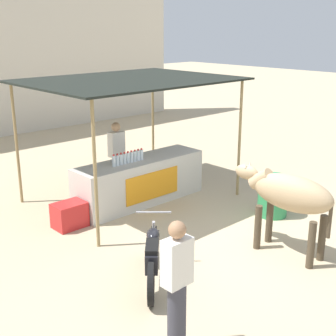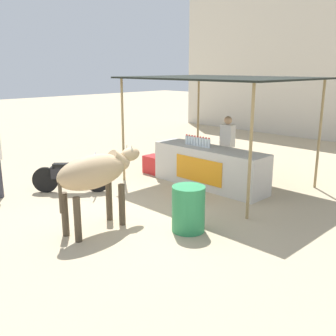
% 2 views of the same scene
% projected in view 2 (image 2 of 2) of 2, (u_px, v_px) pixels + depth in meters
% --- Properties ---
extents(ground_plane, '(60.00, 60.00, 0.00)m').
position_uv_depth(ground_plane, '(141.00, 208.00, 8.17)').
color(ground_plane, tan).
extents(stall_counter, '(3.00, 0.82, 0.96)m').
position_uv_depth(stall_counter, '(209.00, 167.00, 9.55)').
color(stall_counter, beige).
rests_on(stall_counter, ground).
extents(stall_awning, '(4.20, 3.20, 2.62)m').
position_uv_depth(stall_awning, '(220.00, 81.00, 9.25)').
color(stall_awning, black).
rests_on(stall_awning, ground).
extents(water_bottle_row, '(0.79, 0.07, 0.25)m').
position_uv_depth(water_bottle_row, '(197.00, 141.00, 9.61)').
color(water_bottle_row, silver).
rests_on(water_bottle_row, stall_counter).
extents(vendor_behind_counter, '(0.34, 0.22, 1.65)m').
position_uv_depth(vendor_behind_counter, '(227.00, 148.00, 10.00)').
color(vendor_behind_counter, '#383842').
rests_on(vendor_behind_counter, ground).
extents(cooler_box, '(0.60, 0.44, 0.48)m').
position_uv_depth(cooler_box, '(155.00, 165.00, 10.79)').
color(cooler_box, red).
rests_on(cooler_box, ground).
extents(water_barrel, '(0.59, 0.59, 0.82)m').
position_uv_depth(water_barrel, '(188.00, 209.00, 6.94)').
color(water_barrel, '#2D8C51').
rests_on(water_barrel, ground).
extents(cow, '(0.60, 1.83, 1.44)m').
position_uv_depth(cow, '(96.00, 174.00, 6.86)').
color(cow, tan).
rests_on(cow, ground).
extents(motorcycle_parked, '(1.29, 1.37, 0.90)m').
position_uv_depth(motorcycle_parked, '(72.00, 174.00, 9.10)').
color(motorcycle_parked, black).
rests_on(motorcycle_parked, ground).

